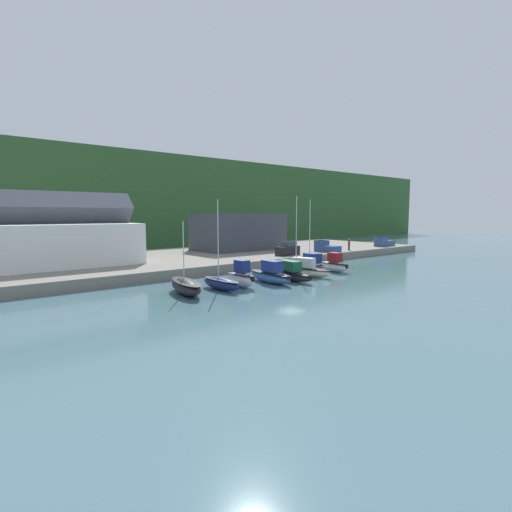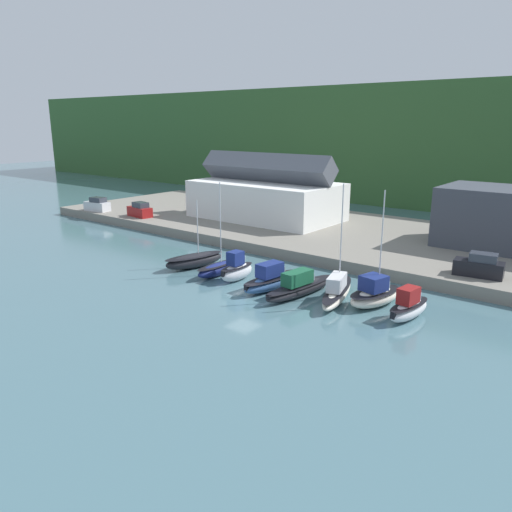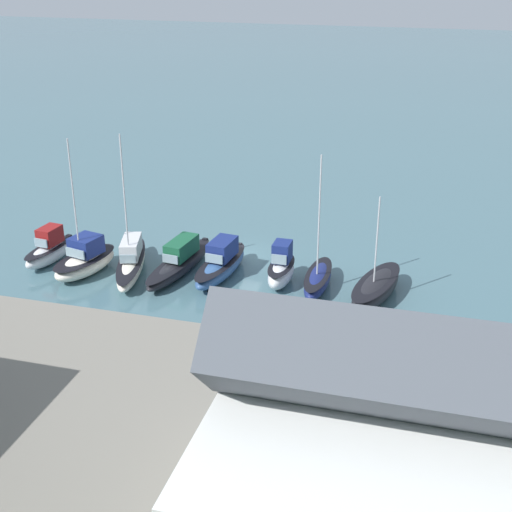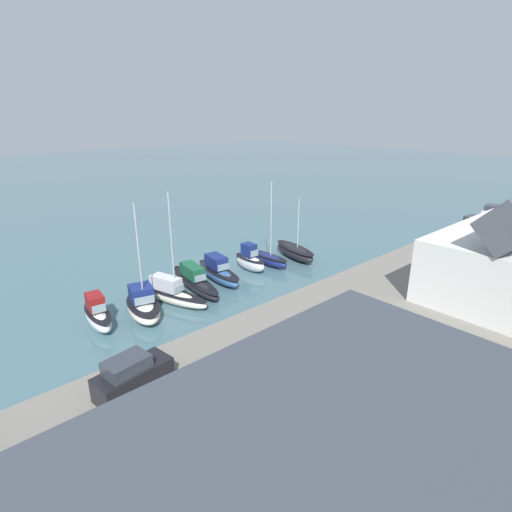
{
  "view_description": "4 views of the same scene",
  "coord_description": "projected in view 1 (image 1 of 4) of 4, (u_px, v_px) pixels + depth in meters",
  "views": [
    {
      "loc": [
        -29.62,
        -29.0,
        7.72
      ],
      "look_at": [
        4.77,
        11.18,
        2.12
      ],
      "focal_mm": 28.0,
      "sensor_mm": 36.0,
      "label": 1
    },
    {
      "loc": [
        26.08,
        -30.94,
        14.75
      ],
      "look_at": [
        -2.49,
        4.9,
        2.38
      ],
      "focal_mm": 35.0,
      "sensor_mm": 36.0,
      "label": 2
    },
    {
      "loc": [
        -13.66,
        45.25,
        20.79
      ],
      "look_at": [
        -2.44,
        4.92,
        2.42
      ],
      "focal_mm": 50.0,
      "sensor_mm": 36.0,
      "label": 3
    },
    {
      "loc": [
        22.21,
        33.5,
        15.62
      ],
      "look_at": [
        -3.02,
        5.42,
        2.27
      ],
      "focal_mm": 28.0,
      "sensor_mm": 36.0,
      "label": 4
    }
  ],
  "objects": [
    {
      "name": "ground_plane",
      "position": [
        291.0,
        288.0,
        41.87
      ],
      "size": [
        320.0,
        320.0,
        0.0
      ],
      "primitive_type": "plane",
      "color": "#476B75"
    },
    {
      "name": "hillside_backdrop",
      "position": [
        63.0,
        203.0,
        102.64
      ],
      "size": [
        240.0,
        59.06,
        21.21
      ],
      "color": "#335B2D",
      "rests_on": "ground_plane"
    },
    {
      "name": "quay_promenade",
      "position": [
        172.0,
        260.0,
        61.06
      ],
      "size": [
        98.86,
        26.5,
        1.24
      ],
      "color": "gray",
      "rests_on": "ground_plane"
    },
    {
      "name": "harbor_clubhouse",
      "position": [
        47.0,
        240.0,
        49.61
      ],
      "size": [
        21.11,
        11.7,
        9.33
      ],
      "color": "white",
      "rests_on": "quay_promenade"
    },
    {
      "name": "yacht_club_building",
      "position": [
        239.0,
        232.0,
        72.44
      ],
      "size": [
        15.76,
        9.05,
        6.57
      ],
      "color": "#3D424C",
      "rests_on": "quay_promenade"
    },
    {
      "name": "moored_boat_0",
      "position": [
        186.0,
        286.0,
        38.4
      ],
      "size": [
        3.58,
        7.09,
        7.04
      ],
      "rotation": [
        0.0,
        0.0,
        -0.23
      ],
      "color": "black",
      "rests_on": "ground_plane"
    },
    {
      "name": "moored_boat_1",
      "position": [
        221.0,
        283.0,
        40.54
      ],
      "size": [
        1.58,
        5.72,
        9.18
      ],
      "rotation": [
        0.0,
        0.0,
        0.01
      ],
      "color": "navy",
      "rests_on": "ground_plane"
    },
    {
      "name": "moored_boat_2",
      "position": [
        241.0,
        277.0,
        42.01
      ],
      "size": [
        1.55,
        4.18,
        2.91
      ],
      "rotation": [
        0.0,
        0.0,
        -0.0
      ],
      "color": "silver",
      "rests_on": "ground_plane"
    },
    {
      "name": "moored_boat_3",
      "position": [
        271.0,
        275.0,
        44.73
      ],
      "size": [
        2.66,
        7.2,
        2.55
      ],
      "rotation": [
        0.0,
        0.0,
        -0.11
      ],
      "color": "#33568E",
      "rests_on": "ground_plane"
    },
    {
      "name": "moored_boat_4",
      "position": [
        288.0,
        273.0,
        46.76
      ],
      "size": [
        2.78,
        8.72,
        2.31
      ],
      "rotation": [
        0.0,
        0.0,
        -0.12
      ],
      "color": "black",
      "rests_on": "ground_plane"
    },
    {
      "name": "moored_boat_5",
      "position": [
        301.0,
        269.0,
        49.51
      ],
      "size": [
        3.9,
        8.34,
        9.89
      ],
      "rotation": [
        0.0,
        0.0,
        0.29
      ],
      "color": "white",
      "rests_on": "ground_plane"
    },
    {
      "name": "moored_boat_6",
      "position": [
        311.0,
        266.0,
        52.14
      ],
      "size": [
        3.64,
        5.92,
        9.55
      ],
      "rotation": [
        0.0,
        0.0,
        -0.24
      ],
      "color": "white",
      "rests_on": "ground_plane"
    },
    {
      "name": "moored_boat_7",
      "position": [
        334.0,
        265.0,
        53.52
      ],
      "size": [
        2.14,
        5.22,
        2.58
      ],
      "rotation": [
        0.0,
        0.0,
        -0.11
      ],
      "color": "silver",
      "rests_on": "ground_plane"
    },
    {
      "name": "parked_car_0",
      "position": [
        288.0,
        249.0,
        62.92
      ],
      "size": [
        4.4,
        2.35,
        2.16
      ],
      "rotation": [
        0.0,
        0.0,
        1.71
      ],
      "color": "black",
      "rests_on": "quay_promenade"
    },
    {
      "name": "pickup_truck_0",
      "position": [
        383.0,
        242.0,
        80.3
      ],
      "size": [
        4.74,
        2.03,
        1.9
      ],
      "rotation": [
        0.0,
        0.0,
        1.58
      ],
      "color": "#2D4C84",
      "rests_on": "quay_promenade"
    },
    {
      "name": "pickup_truck_1",
      "position": [
        326.0,
        247.0,
        68.52
      ],
      "size": [
        2.47,
        4.91,
        1.9
      ],
      "rotation": [
        0.0,
        0.0,
        -0.11
      ],
      "color": "#2D4C84",
      "rests_on": "quay_promenade"
    },
    {
      "name": "person_on_quay",
      "position": [
        349.0,
        244.0,
        71.16
      ],
      "size": [
        0.4,
        0.4,
        2.14
      ],
      "color": "#232838",
      "rests_on": "quay_promenade"
    }
  ]
}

